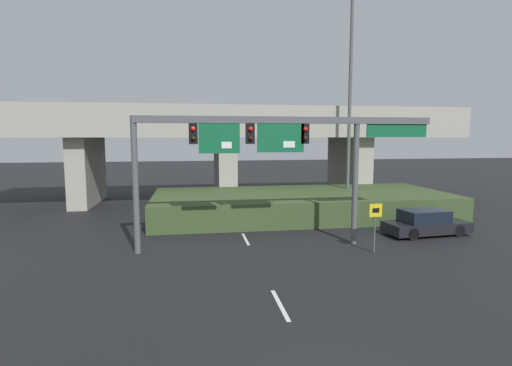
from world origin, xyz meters
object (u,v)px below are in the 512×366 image
parked_sedan_near_right (425,223)px  speed_limit_sign (375,220)px  highway_light_pole_near (350,100)px  signal_gantry (274,143)px

parked_sedan_near_right → speed_limit_sign: bearing=-152.4°
speed_limit_sign → highway_light_pole_near: size_ratio=0.16×
signal_gantry → highway_light_pole_near: size_ratio=0.95×
highway_light_pole_near → parked_sedan_near_right: bearing=-81.1°
signal_gantry → speed_limit_sign: signal_gantry is taller
signal_gantry → speed_limit_sign: size_ratio=6.10×
highway_light_pole_near → parked_sedan_near_right: (1.26, -7.99, -7.28)m
speed_limit_sign → parked_sedan_near_right: 5.16m
speed_limit_sign → parked_sedan_near_right: (4.27, 2.76, -0.89)m
speed_limit_sign → highway_light_pole_near: 12.86m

